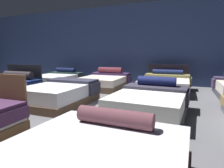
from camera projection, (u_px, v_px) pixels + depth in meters
The scene contains 8 objects.
ground_plane at pixel (104, 107), 4.76m from camera, with size 18.00×18.00×0.02m, color #5B5B60.
showroom_back_wall at pixel (143, 44), 8.37m from camera, with size 18.00×0.06×3.50m, color navy.
bed_4 at pixel (1, 88), 6.02m from camera, with size 1.71×2.16×0.95m.
bed_5 at pixel (60, 94), 5.05m from camera, with size 1.52×2.00×0.59m.
bed_6 at pixel (150, 102), 4.16m from camera, with size 1.61×2.04×0.76m.
bed_8 at pixel (57, 79), 8.44m from camera, with size 1.70×2.17×0.68m.
bed_9 at pixel (105, 81), 7.49m from camera, with size 1.71×2.14×0.77m.
bed_10 at pixel (165, 84), 6.73m from camera, with size 1.76×2.16×0.92m.
Camera 1 is at (1.92, -4.20, 1.29)m, focal length 30.53 mm.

